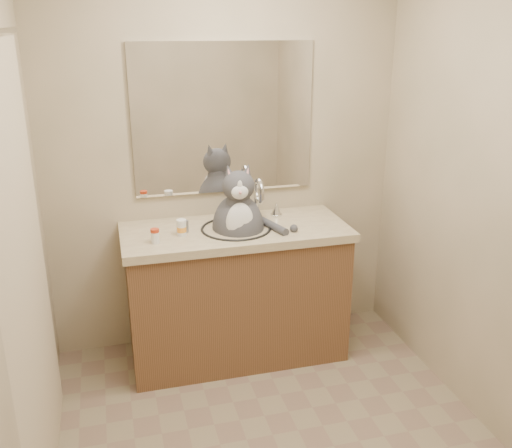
% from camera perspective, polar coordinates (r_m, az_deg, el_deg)
% --- Properties ---
extents(room, '(2.22, 2.52, 2.42)m').
position_cam_1_polar(room, '(2.39, 3.02, -0.13)').
color(room, gray).
rests_on(room, ground).
extents(vanity, '(1.34, 0.59, 1.12)m').
position_cam_1_polar(vanity, '(3.54, -2.01, -6.58)').
color(vanity, brown).
rests_on(vanity, ground).
extents(mirror, '(1.10, 0.02, 0.90)m').
position_cam_1_polar(mirror, '(3.49, -3.23, 10.42)').
color(mirror, white).
rests_on(mirror, room).
extents(shower_curtain, '(0.02, 1.30, 1.93)m').
position_cam_1_polar(shower_curtain, '(2.46, -21.90, -5.21)').
color(shower_curtain, beige).
rests_on(shower_curtain, ground).
extents(cat, '(0.43, 0.39, 0.61)m').
position_cam_1_polar(cat, '(3.35, -1.74, 0.11)').
color(cat, '#424347').
rests_on(cat, vanity).
extents(pill_bottle_redcap, '(0.06, 0.06, 0.08)m').
position_cam_1_polar(pill_bottle_redcap, '(3.18, -10.06, -1.18)').
color(pill_bottle_redcap, white).
rests_on(pill_bottle_redcap, vanity).
extents(pill_bottle_orange, '(0.07, 0.07, 0.09)m').
position_cam_1_polar(pill_bottle_orange, '(3.27, -7.46, -0.39)').
color(pill_bottle_orange, white).
rests_on(pill_bottle_orange, vanity).
extents(grey_canister, '(0.06, 0.06, 0.07)m').
position_cam_1_polar(grey_canister, '(3.33, -7.12, -0.22)').
color(grey_canister, gray).
rests_on(grey_canister, vanity).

